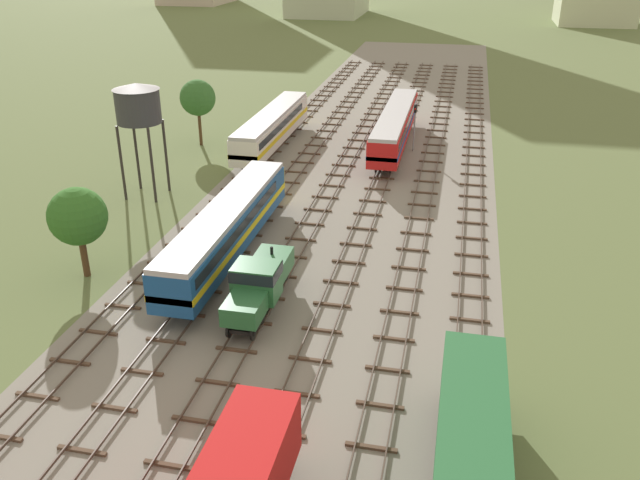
% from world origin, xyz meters
% --- Properties ---
extents(ground_plane, '(480.00, 480.00, 0.00)m').
position_xyz_m(ground_plane, '(0.00, 56.00, 0.00)').
color(ground_plane, '#5B6B3D').
extents(ballast_bed, '(25.22, 176.00, 0.01)m').
position_xyz_m(ballast_bed, '(0.00, 56.00, 0.00)').
color(ballast_bed, gray).
rests_on(ballast_bed, ground).
extents(track_far_left, '(2.40, 126.00, 0.29)m').
position_xyz_m(track_far_left, '(-10.61, 57.00, 0.14)').
color(track_far_left, '#47382D').
rests_on(track_far_left, ground).
extents(track_left, '(2.40, 126.00, 0.29)m').
position_xyz_m(track_left, '(-6.37, 57.00, 0.14)').
color(track_left, '#47382D').
rests_on(track_left, ground).
extents(track_centre_left, '(2.40, 126.00, 0.29)m').
position_xyz_m(track_centre_left, '(-2.12, 57.00, 0.14)').
color(track_centre_left, '#47382D').
rests_on(track_centre_left, ground).
extents(track_centre, '(2.40, 126.00, 0.29)m').
position_xyz_m(track_centre, '(2.12, 57.00, 0.14)').
color(track_centre, '#47382D').
rests_on(track_centre, ground).
extents(track_centre_right, '(2.40, 126.00, 0.29)m').
position_xyz_m(track_centre_right, '(6.37, 57.00, 0.14)').
color(track_centre_right, '#47382D').
rests_on(track_centre_right, ground).
extents(track_right, '(2.40, 126.00, 0.29)m').
position_xyz_m(track_right, '(10.61, 57.00, 0.14)').
color(track_right, '#47382D').
rests_on(track_right, ground).
extents(freight_boxcar_right_near, '(2.87, 14.00, 3.60)m').
position_xyz_m(freight_boxcar_right_near, '(10.62, 19.97, 2.45)').
color(freight_boxcar_right_near, '#286638').
rests_on(freight_boxcar_right_near, ground).
extents(shunter_loco_centre_left_mid, '(2.74, 8.46, 3.10)m').
position_xyz_m(shunter_loco_centre_left_mid, '(-2.12, 33.00, 2.01)').
color(shunter_loco_centre_left_mid, '#286638').
rests_on(shunter_loco_centre_left_mid, ground).
extents(diesel_railcar_left_midfar, '(2.96, 20.50, 3.80)m').
position_xyz_m(diesel_railcar_left_midfar, '(-6.37, 39.34, 2.60)').
color(diesel_railcar_left_midfar, '#194C8C').
rests_on(diesel_railcar_left_midfar, ground).
extents(diesel_railcar_far_left_far, '(2.96, 20.50, 3.80)m').
position_xyz_m(diesel_railcar_far_left_far, '(-10.61, 65.39, 2.60)').
color(diesel_railcar_far_left_far, white).
rests_on(diesel_railcar_far_left_far, ground).
extents(passenger_coach_centre_farther, '(2.96, 22.00, 3.80)m').
position_xyz_m(passenger_coach_centre_farther, '(2.12, 68.68, 2.61)').
color(passenger_coach_centre_farther, red).
rests_on(passenger_coach_centre_farther, ground).
extents(water_tower, '(3.95, 3.95, 9.94)m').
position_xyz_m(water_tower, '(-17.70, 49.85, 8.13)').
color(water_tower, '#2D2826').
rests_on(water_tower, ground).
extents(signal_post_nearest, '(0.28, 0.47, 5.12)m').
position_xyz_m(signal_post_nearest, '(4.24, 67.94, 3.27)').
color(signal_post_nearest, gray).
rests_on(signal_post_nearest, ground).
extents(lineside_tree_0, '(3.83, 3.83, 7.14)m').
position_xyz_m(lineside_tree_0, '(-18.77, 65.26, 5.20)').
color(lineside_tree_0, '#4C331E').
rests_on(lineside_tree_0, ground).
extents(lineside_tree_1, '(3.88, 3.88, 6.33)m').
position_xyz_m(lineside_tree_1, '(-15.01, 34.89, 4.36)').
color(lineside_tree_1, '#4C331E').
rests_on(lineside_tree_1, ground).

